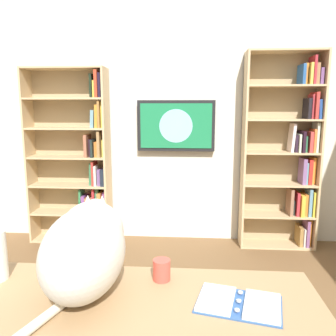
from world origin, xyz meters
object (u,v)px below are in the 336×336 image
object	(u,v)px
bookshelf_right	(79,161)
desk	(121,327)
open_binder	(239,303)
coffee_mug	(162,270)
wall_mounted_tv	(176,126)
bookshelf_left	(289,154)
cat	(86,247)

from	to	relation	value
bookshelf_right	desk	xyz separation A→B (m)	(-1.00, 2.50, -0.29)
open_binder	coffee_mug	distance (m)	0.37
desk	open_binder	size ratio (longest dim) A/B	4.44
open_binder	coffee_mug	xyz separation A→B (m)	(0.32, -0.18, 0.04)
bookshelf_right	open_binder	world-z (taller)	bookshelf_right
wall_mounted_tv	desk	size ratio (longest dim) A/B	0.52
desk	open_binder	bearing A→B (deg)	-178.56
desk	open_binder	distance (m)	0.49
bookshelf_left	bookshelf_right	bearing A→B (deg)	-0.01
desk	wall_mounted_tv	bearing A→B (deg)	-92.16
bookshelf_right	wall_mounted_tv	world-z (taller)	bookshelf_right
bookshelf_right	cat	world-z (taller)	bookshelf_right
bookshelf_left	bookshelf_right	distance (m)	2.33
coffee_mug	desk	bearing A→B (deg)	51.66
coffee_mug	bookshelf_right	bearing A→B (deg)	-63.41
desk	open_binder	world-z (taller)	open_binder
bookshelf_right	cat	distance (m)	2.57
bookshelf_right	open_binder	distance (m)	2.90
bookshelf_right	wall_mounted_tv	size ratio (longest dim) A/B	2.27
bookshelf_right	open_binder	xyz separation A→B (m)	(-1.48, 2.49, -0.17)
cat	open_binder	world-z (taller)	cat
wall_mounted_tv	desk	bearing A→B (deg)	87.84
cat	open_binder	xyz separation A→B (m)	(-0.63, 0.07, -0.19)
cat	coffee_mug	size ratio (longest dim) A/B	6.90
wall_mounted_tv	desk	distance (m)	2.68
bookshelf_right	open_binder	size ratio (longest dim) A/B	5.28
desk	cat	world-z (taller)	cat
wall_mounted_tv	open_binder	distance (m)	2.66
cat	open_binder	bearing A→B (deg)	173.73
wall_mounted_tv	desk	world-z (taller)	wall_mounted_tv
wall_mounted_tv	cat	world-z (taller)	wall_mounted_tv
wall_mounted_tv	open_binder	bearing A→B (deg)	98.38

